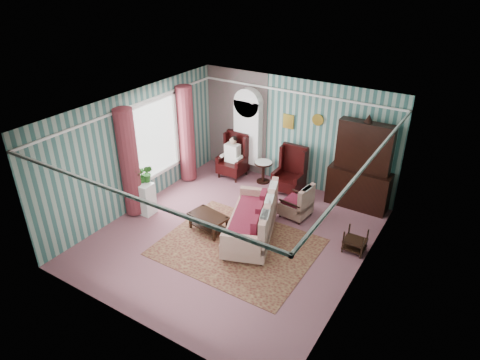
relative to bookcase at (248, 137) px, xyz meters
The scene contains 17 objects.
floor 3.34m from the bookcase, 64.58° to the right, with size 6.00×6.00×0.00m, color #925561.
room_shell 2.90m from the bookcase, 74.62° to the right, with size 5.53×6.02×2.91m.
bookcase is the anchor object (origin of this frame).
dresser_hutch 3.25m from the bookcase, ahead, with size 1.50×0.56×2.36m, color black.
wingback_left 0.68m from the bookcase, 122.66° to the right, with size 0.76×0.80×1.25m, color black.
wingback_right 1.63m from the bookcase, 14.57° to the right, with size 0.76×0.80×1.25m, color black.
seated_woman 0.70m from the bookcase, 122.66° to the right, with size 0.44×0.40×1.18m, color white, non-canonical shape.
round_side_table 1.07m from the bookcase, 20.27° to the right, with size 0.50×0.50×0.60m, color black.
nest_table 4.37m from the bookcase, 26.92° to the right, with size 0.45×0.38×0.54m, color black.
plant_stand 3.39m from the bookcase, 108.49° to the right, with size 0.55×0.35×0.80m, color white.
rug 3.72m from the bookcase, 62.28° to the right, with size 3.20×2.60×0.01m, color #461F17.
sofa 3.21m from the bookcase, 57.58° to the right, with size 2.10×1.03×1.10m, color beige.
floral_armchair 2.62m from the bookcase, 31.82° to the right, with size 0.70×0.80×1.00m, color #BCB691.
coffee_table 3.18m from the bookcase, 75.70° to the right, with size 0.87×0.52×0.41m, color black.
potted_plant_a 3.39m from the bookcase, 109.02° to the right, with size 0.38×0.33×0.42m, color #19501C.
potted_plant_b 3.15m from the bookcase, 107.51° to the right, with size 0.25×0.20×0.45m, color #1E581B.
potted_plant_c 3.27m from the bookcase, 109.02° to the right, with size 0.20×0.20×0.35m, color #1F4A17.
Camera 1 is at (4.30, -6.60, 5.61)m, focal length 32.00 mm.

